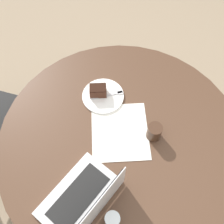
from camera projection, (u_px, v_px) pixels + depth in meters
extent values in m
plane|color=gray|center=(119.00, 178.00, 1.89)|extent=(12.00, 12.00, 0.00)
cylinder|color=#4C3323|center=(119.00, 178.00, 1.88)|extent=(0.60, 0.60, 0.02)
cylinder|color=#4C3323|center=(120.00, 162.00, 1.58)|extent=(0.10, 0.10, 0.67)
cylinder|color=#4C3323|center=(122.00, 138.00, 1.28)|extent=(1.20, 1.20, 0.03)
cube|color=black|center=(33.00, 117.00, 1.88)|extent=(0.04, 0.04, 0.45)
cube|color=black|center=(8.00, 167.00, 1.70)|extent=(0.04, 0.04, 0.45)
cube|color=white|center=(120.00, 131.00, 1.28)|extent=(0.36, 0.34, 0.00)
cylinder|color=white|center=(103.00, 96.00, 1.37)|extent=(0.22, 0.22, 0.01)
cube|color=#472619|center=(98.00, 91.00, 1.35)|extent=(0.08, 0.10, 0.05)
cube|color=black|center=(98.00, 88.00, 1.32)|extent=(0.07, 0.09, 0.00)
cube|color=silver|center=(107.00, 95.00, 1.36)|extent=(0.08, 0.16, 0.00)
cube|color=silver|center=(120.00, 92.00, 1.37)|extent=(0.04, 0.04, 0.00)
cylinder|color=#3D2619|center=(154.00, 132.00, 1.23)|extent=(0.07, 0.07, 0.09)
cylinder|color=silver|center=(112.00, 220.00, 1.03)|extent=(0.06, 0.06, 0.09)
cube|color=silver|center=(79.00, 197.00, 1.11)|extent=(0.40, 0.35, 0.02)
cube|color=black|center=(78.00, 196.00, 1.11)|extent=(0.31, 0.24, 0.00)
cube|color=silver|center=(97.00, 209.00, 0.99)|extent=(0.30, 0.17, 0.19)
cube|color=black|center=(96.00, 209.00, 0.99)|extent=(0.29, 0.16, 0.18)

